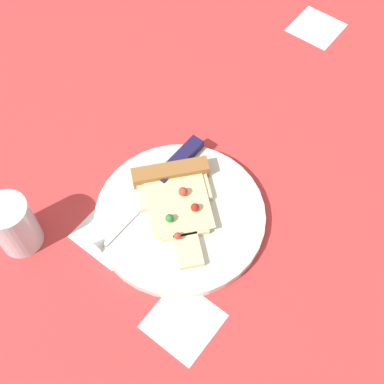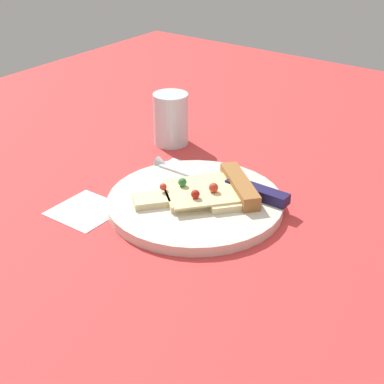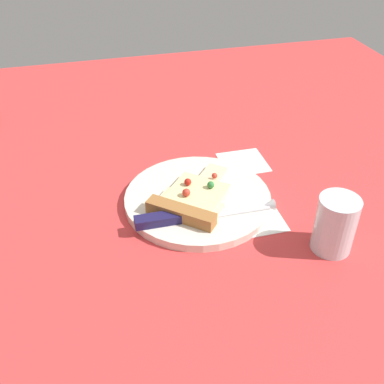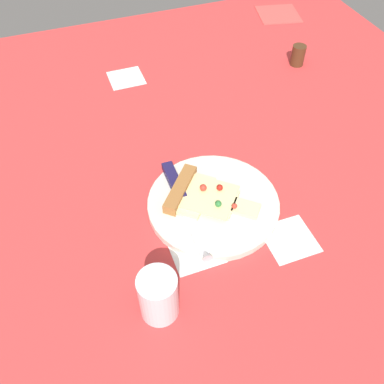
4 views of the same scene
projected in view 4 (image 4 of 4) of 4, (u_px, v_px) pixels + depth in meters
ground_plane at (190, 200)px, 85.36cm from camera, size 158.17×158.17×3.00cm
plate at (213, 204)px, 81.76cm from camera, size 25.91×25.91×1.50cm
pizza_slice at (201, 195)px, 81.17cm from camera, size 18.30×17.23×2.69cm
knife at (181, 198)px, 80.95cm from camera, size 2.34×24.02×2.45cm
drinking_glass at (158, 296)px, 64.40cm from camera, size 6.30×6.30×9.36cm
pepper_shaker at (298, 55)px, 114.08cm from camera, size 3.71×3.71×5.56cm
napkin at (278, 14)px, 135.60cm from camera, size 15.58×15.58×0.40cm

